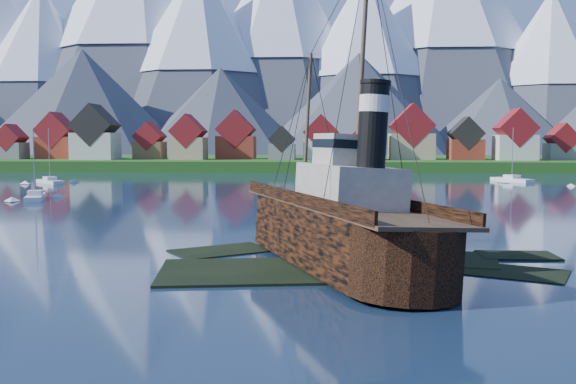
# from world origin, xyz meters

# --- Properties ---
(ground) EXTENTS (1400.00, 1400.00, 0.00)m
(ground) POSITION_xyz_m (0.00, 0.00, 0.00)
(ground) COLOR #16273F
(ground) RESTS_ON ground
(shoal) EXTENTS (31.71, 21.24, 1.14)m
(shoal) POSITION_xyz_m (1.78, 2.15, -0.35)
(shoal) COLOR black
(shoal) RESTS_ON ground
(shore_bank) EXTENTS (600.00, 80.00, 3.20)m
(shore_bank) POSITION_xyz_m (0.00, 170.00, 0.00)
(shore_bank) COLOR #184614
(shore_bank) RESTS_ON ground
(seawall) EXTENTS (600.00, 2.50, 2.00)m
(seawall) POSITION_xyz_m (0.00, 132.00, 0.00)
(seawall) COLOR #3F3D38
(seawall) RESTS_ON ground
(town) EXTENTS (250.96, 16.69, 17.30)m
(town) POSITION_xyz_m (-33.12, 152.18, 8.99)
(town) COLOR maroon
(town) RESTS_ON ground
(mountains) EXTENTS (965.00, 340.00, 205.00)m
(mountains) POSITION_xyz_m (-0.79, 481.26, 89.34)
(mountains) COLOR #2D333D
(mountains) RESTS_ON ground
(tugboat_wreck) EXTENTS (7.03, 30.31, 24.02)m
(tugboat_wreck) POSITION_xyz_m (0.49, 2.03, 3.02)
(tugboat_wreck) COLOR black
(tugboat_wreck) RESTS_ON ground
(sailboat_a) EXTENTS (5.45, 9.77, 11.63)m
(sailboat_a) POSITION_xyz_m (-45.37, 49.72, 0.26)
(sailboat_a) COLOR silver
(sailboat_a) RESTS_ON ground
(sailboat_c) EXTENTS (8.35, 8.32, 12.16)m
(sailboat_c) POSITION_xyz_m (-58.40, 84.58, 0.27)
(sailboat_c) COLOR silver
(sailboat_c) RESTS_ON ground
(sailboat_e) EXTENTS (7.44, 10.65, 12.38)m
(sailboat_e) POSITION_xyz_m (40.43, 96.60, 0.27)
(sailboat_e) COLOR silver
(sailboat_e) RESTS_ON ground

